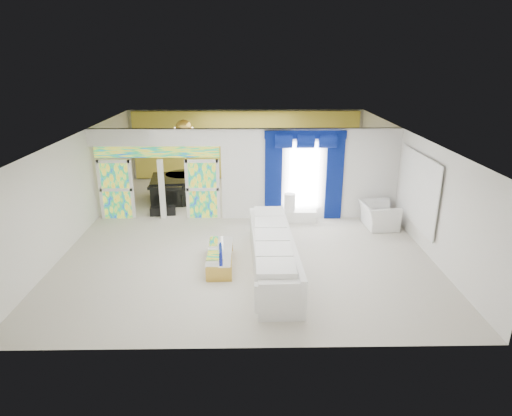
{
  "coord_description": "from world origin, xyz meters",
  "views": [
    {
      "loc": [
        0.1,
        -12.85,
        5.18
      ],
      "look_at": [
        0.3,
        -1.2,
        1.1
      ],
      "focal_mm": 30.66,
      "sensor_mm": 36.0,
      "label": 1
    }
  ],
  "objects_px": {
    "coffee_table": "(220,258)",
    "armchair": "(379,215)",
    "console_table": "(298,216)",
    "white_sofa": "(273,254)",
    "grand_piano": "(170,189)"
  },
  "relations": [
    {
      "from": "coffee_table",
      "to": "console_table",
      "type": "distance_m",
      "value": 3.92
    },
    {
      "from": "console_table",
      "to": "armchair",
      "type": "bearing_deg",
      "value": -10.97
    },
    {
      "from": "white_sofa",
      "to": "armchair",
      "type": "xyz_separation_m",
      "value": [
        3.52,
        2.93,
        -0.05
      ]
    },
    {
      "from": "console_table",
      "to": "grand_piano",
      "type": "height_order",
      "value": "grand_piano"
    },
    {
      "from": "white_sofa",
      "to": "grand_piano",
      "type": "relative_size",
      "value": 2.63
    },
    {
      "from": "coffee_table",
      "to": "grand_piano",
      "type": "relative_size",
      "value": 1.04
    },
    {
      "from": "coffee_table",
      "to": "armchair",
      "type": "distance_m",
      "value": 5.54
    },
    {
      "from": "coffee_table",
      "to": "armchair",
      "type": "xyz_separation_m",
      "value": [
        4.87,
        2.63,
        0.18
      ]
    },
    {
      "from": "console_table",
      "to": "armchair",
      "type": "xyz_separation_m",
      "value": [
        2.49,
        -0.48,
        0.2
      ]
    },
    {
      "from": "console_table",
      "to": "grand_piano",
      "type": "distance_m",
      "value": 5.15
    },
    {
      "from": "console_table",
      "to": "armchair",
      "type": "relative_size",
      "value": 0.96
    },
    {
      "from": "coffee_table",
      "to": "grand_piano",
      "type": "bearing_deg",
      "value": 111.88
    },
    {
      "from": "coffee_table",
      "to": "armchair",
      "type": "relative_size",
      "value": 1.53
    },
    {
      "from": "white_sofa",
      "to": "coffee_table",
      "type": "xyz_separation_m",
      "value": [
        -1.35,
        0.3,
        -0.24
      ]
    },
    {
      "from": "white_sofa",
      "to": "console_table",
      "type": "distance_m",
      "value": 3.58
    }
  ]
}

